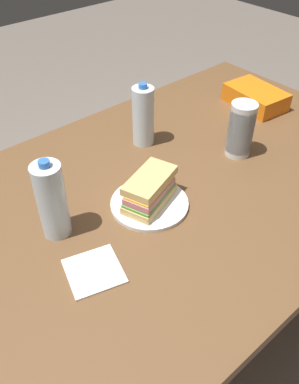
# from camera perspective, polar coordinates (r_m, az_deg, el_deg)

# --- Properties ---
(ground_plane) EXTENTS (8.00, 8.00, 0.00)m
(ground_plane) POSITION_cam_1_polar(r_m,az_deg,el_deg) (1.83, 1.79, -18.02)
(ground_plane) COLOR #70665B
(dining_table) EXTENTS (1.71, 1.02, 0.77)m
(dining_table) POSITION_cam_1_polar(r_m,az_deg,el_deg) (1.30, 2.40, -2.03)
(dining_table) COLOR brown
(dining_table) RESTS_ON ground_plane
(paper_plate) EXTENTS (0.22, 0.22, 0.01)m
(paper_plate) POSITION_cam_1_polar(r_m,az_deg,el_deg) (1.17, 0.00, -1.64)
(paper_plate) COLOR white
(paper_plate) RESTS_ON dining_table
(sandwich) EXTENTS (0.20, 0.15, 0.08)m
(sandwich) POSITION_cam_1_polar(r_m,az_deg,el_deg) (1.14, 0.01, 0.24)
(sandwich) COLOR #DBB26B
(sandwich) RESTS_ON paper_plate
(chip_bag) EXTENTS (0.17, 0.24, 0.07)m
(chip_bag) POSITION_cam_1_polar(r_m,az_deg,el_deg) (1.70, 14.67, 12.76)
(chip_bag) COLOR orange
(chip_bag) RESTS_ON dining_table
(water_bottle_tall) EXTENTS (0.07, 0.07, 0.22)m
(water_bottle_tall) POSITION_cam_1_polar(r_m,az_deg,el_deg) (1.38, -0.89, 10.63)
(water_bottle_tall) COLOR silver
(water_bottle_tall) RESTS_ON dining_table
(plastic_cup_stack) EXTENTS (0.08, 0.08, 0.18)m
(plastic_cup_stack) POSITION_cam_1_polar(r_m,az_deg,el_deg) (1.36, 12.70, 8.55)
(plastic_cup_stack) COLOR silver
(plastic_cup_stack) RESTS_ON dining_table
(water_bottle_spare) EXTENTS (0.08, 0.08, 0.23)m
(water_bottle_spare) POSITION_cam_1_polar(r_m,az_deg,el_deg) (1.05, -13.57, -1.16)
(water_bottle_spare) COLOR silver
(water_bottle_spare) RESTS_ON dining_table
(paper_napkin) EXTENTS (0.16, 0.16, 0.01)m
(paper_napkin) POSITION_cam_1_polar(r_m,az_deg,el_deg) (1.01, -7.79, -10.95)
(paper_napkin) COLOR white
(paper_napkin) RESTS_ON dining_table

